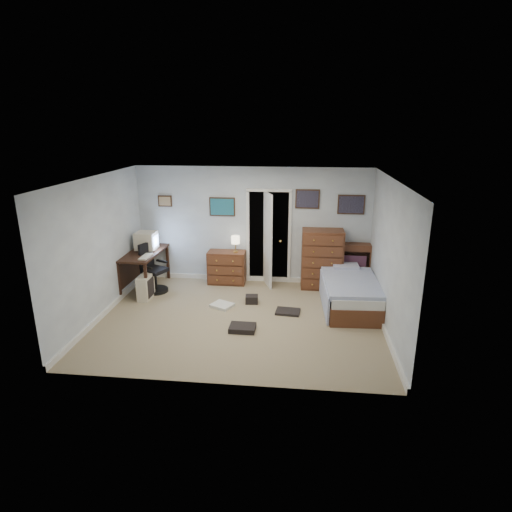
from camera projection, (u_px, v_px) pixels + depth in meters
The scene contains 15 objects.
floor at pixel (240, 320), 7.65m from camera, with size 5.00×4.00×0.02m, color gray.
computer_desk at pixel (140, 260), 8.93m from camera, with size 0.67×1.40×0.80m.
crt_monitor at pixel (146, 241), 8.94m from camera, with size 0.42×0.39×0.38m.
keyboard at pixel (146, 257), 8.51m from camera, with size 0.16×0.43×0.03m, color beige.
pc_tower at pixel (146, 287), 8.49m from camera, with size 0.23×0.45×0.48m.
office_chair at pixel (153, 273), 8.82m from camera, with size 0.65×0.65×1.02m.
media_stack at pixel (155, 254), 9.92m from camera, with size 0.18×0.18×0.88m, color maroon.
low_dresser at pixel (227, 267), 9.29m from camera, with size 0.81×0.40×0.72m, color brown.
table_lamp at pixel (235, 240), 9.08m from camera, with size 0.18×0.18×0.35m.
doorway at pixel (270, 234), 9.47m from camera, with size 0.96×1.12×2.05m.
tall_dresser at pixel (322, 259), 8.97m from camera, with size 0.85×0.50×1.25m, color brown.
headboard_bookcase at pixel (345, 264), 9.06m from camera, with size 1.06×0.32×0.95m.
bed at pixel (349, 292), 8.10m from camera, with size 1.08×1.90×0.61m.
wall_posters at pixel (279, 203), 8.95m from camera, with size 4.38×0.04×0.60m.
floor_clutter at pixel (249, 313), 7.79m from camera, with size 1.74×1.44×0.15m.
Camera 1 is at (1.04, -6.90, 3.35)m, focal length 30.00 mm.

